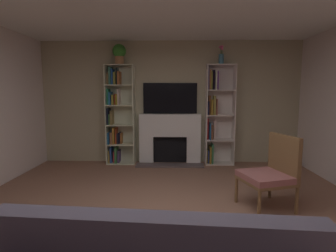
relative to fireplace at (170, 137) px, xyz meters
The scene contains 10 objects.
ground_plane 3.16m from the fireplace, 90.00° to the right, with size 7.72×7.72×0.00m, color #855D4B.
wall_back_accent 0.77m from the fireplace, 90.00° to the left, with size 5.77×0.06×2.67m, color tan.
fireplace is the anchor object (origin of this frame).
tv 0.86m from the fireplace, 90.00° to the left, with size 1.18×0.06×0.66m, color black.
bookshelf_left 1.25m from the fireplace, behind, with size 0.61×0.33×2.14m.
bookshelf_right 1.12m from the fireplace, ahead, with size 0.61×0.32×2.14m.
potted_plant 2.11m from the fireplace, behind, with size 0.29×0.29×0.43m.
vase_with_flowers 2.04m from the fireplace, ahead, with size 0.10×0.10×0.39m.
armchair 2.69m from the fireplace, 58.29° to the right, with size 0.75×0.74×0.99m.
coffee_table 3.75m from the fireplace, 90.55° to the right, with size 0.79×0.45×0.43m.
Camera 1 is at (0.10, -2.73, 1.57)m, focal length 28.68 mm.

